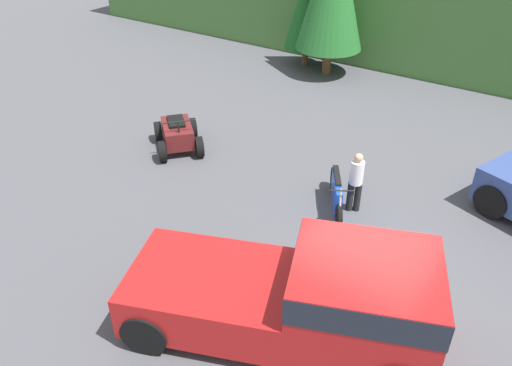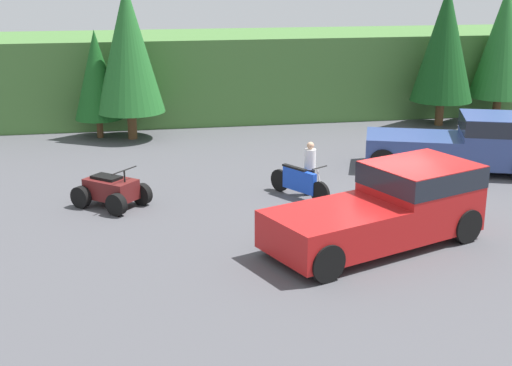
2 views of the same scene
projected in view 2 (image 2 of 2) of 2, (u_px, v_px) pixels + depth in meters
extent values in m
plane|color=#4C4C51|center=(389.00, 223.00, 19.56)|extent=(80.00, 80.00, 0.00)
cube|color=#477538|center=(272.00, 73.00, 34.08)|extent=(44.00, 6.00, 3.76)
cylinder|color=brown|center=(100.00, 128.00, 29.28)|extent=(0.26, 0.26, 0.79)
cone|color=#19561E|center=(97.00, 75.00, 28.64)|extent=(1.93, 1.93, 3.59)
cylinder|color=brown|center=(132.00, 125.00, 29.01)|extent=(0.37, 0.37, 1.12)
cone|color=#236628|center=(128.00, 48.00, 28.11)|extent=(2.74, 2.74, 5.11)
cylinder|color=brown|center=(439.00, 113.00, 31.53)|extent=(0.37, 0.37, 1.10)
cone|color=#144719|center=(445.00, 43.00, 30.64)|extent=(2.69, 2.69, 5.02)
cylinder|color=brown|center=(496.00, 109.00, 32.47)|extent=(0.36, 0.36, 1.09)
cone|color=#236628|center=(503.00, 41.00, 31.59)|extent=(2.67, 2.67, 4.97)
cube|color=red|center=(420.00, 195.00, 18.35)|extent=(3.15, 2.94, 1.71)
cube|color=#1E232D|center=(421.00, 175.00, 18.18)|extent=(3.17, 2.97, 0.55)
cube|color=red|center=(333.00, 230.00, 17.03)|extent=(3.67, 3.15, 0.93)
cylinder|color=black|center=(411.00, 204.00, 19.69)|extent=(0.93, 0.59, 0.89)
cylinder|color=black|center=(466.00, 226.00, 18.08)|extent=(0.93, 0.59, 0.89)
cylinder|color=black|center=(277.00, 235.00, 17.43)|extent=(0.93, 0.59, 0.89)
cylinder|color=black|center=(326.00, 263.00, 15.81)|extent=(0.93, 0.59, 0.89)
cube|color=#334784|center=(500.00, 140.00, 24.16)|extent=(3.19, 2.92, 1.71)
cube|color=#1E232D|center=(502.00, 124.00, 23.99)|extent=(3.21, 2.94, 0.55)
cube|color=#334784|center=(413.00, 148.00, 24.73)|extent=(3.73, 3.12, 0.93)
cylinder|color=black|center=(382.00, 147.00, 25.91)|extent=(0.93, 0.57, 0.89)
cylinder|color=black|center=(383.00, 162.00, 24.03)|extent=(0.93, 0.57, 0.89)
cylinder|color=black|center=(320.00, 193.00, 21.00)|extent=(0.45, 0.65, 0.70)
cylinder|color=black|center=(279.00, 180.00, 22.25)|extent=(0.45, 0.65, 0.70)
cube|color=blue|center=(299.00, 181.00, 21.57)|extent=(0.81, 1.19, 0.66)
cylinder|color=#B7B7BC|center=(319.00, 180.00, 20.92)|extent=(0.19, 0.27, 0.75)
cylinder|color=black|center=(320.00, 168.00, 20.81)|extent=(0.53, 0.34, 0.04)
cube|color=black|center=(295.00, 168.00, 21.62)|extent=(0.61, 0.89, 0.06)
cylinder|color=black|center=(142.00, 194.00, 20.99)|extent=(0.63, 0.59, 0.64)
cylinder|color=black|center=(116.00, 205.00, 20.07)|extent=(0.63, 0.59, 0.64)
cylinder|color=black|center=(107.00, 187.00, 21.65)|extent=(0.63, 0.59, 0.64)
cylinder|color=black|center=(81.00, 197.00, 20.73)|extent=(0.63, 0.59, 0.64)
cube|color=#5B1919|center=(111.00, 189.00, 20.80)|extent=(1.67, 1.61, 0.58)
cylinder|color=black|center=(125.00, 176.00, 20.40)|extent=(0.07, 0.07, 0.35)
cylinder|color=black|center=(124.00, 170.00, 20.35)|extent=(0.72, 0.81, 0.04)
cube|color=black|center=(106.00, 177.00, 20.78)|extent=(0.96, 0.93, 0.08)
cylinder|color=black|center=(312.00, 181.00, 21.95)|extent=(0.24, 0.24, 0.83)
cylinder|color=black|center=(307.00, 182.00, 21.83)|extent=(0.24, 0.24, 0.83)
cylinder|color=white|center=(310.00, 159.00, 21.68)|extent=(0.47, 0.47, 0.62)
sphere|color=tan|center=(310.00, 146.00, 21.56)|extent=(0.31, 0.31, 0.22)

